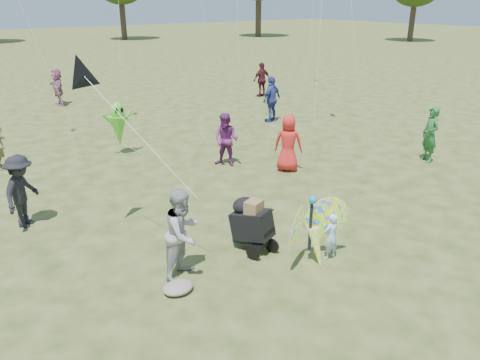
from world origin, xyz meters
The scene contains 15 objects.
ground centered at (0.00, 0.00, 0.00)m, with size 160.00×160.00×0.00m, color #51592B.
child_girl centered at (0.39, -0.68, 0.48)m, with size 0.35×0.23×0.95m, color #AFCCF8.
adult_man centered at (-2.21, 0.49, 0.86)m, with size 0.83×0.65×1.71m, color #9B9BA0.
grey_bag centered at (-2.59, 0.08, 0.09)m, with size 0.55×0.45×0.18m, color gray.
crowd_a centered at (3.08, 3.58, 0.84)m, with size 0.82×0.53×1.68m, color red.
crowd_b centered at (-4.07, 4.35, 0.83)m, with size 1.08×0.62×1.67m, color black.
crowd_c centered at (6.47, 8.38, 0.93)m, with size 1.09×0.45×1.86m, color #33408E.
crowd_e centered at (1.87, 5.01, 0.81)m, with size 0.78×0.61×1.62m, color #6B2367.
crowd_f centered at (7.17, 1.61, 0.86)m, with size 0.63×0.41×1.73m, color #24602D.
crowd_h centered at (9.45, 12.73, 0.87)m, with size 1.02×0.42×1.74m, color #4B1921.
crowd_j centered at (0.38, 16.89, 0.85)m, with size 1.58×0.50×1.71m, color #9D5978.
jogging_stroller centered at (-0.63, 0.55, 0.61)m, with size 0.74×1.13×1.09m.
butterfly_kite centered at (-0.01, -0.59, 0.67)m, with size 1.74×0.75×1.60m.
delta_kite_rig centered at (-2.87, 2.84, 3.40)m, with size 1.52×2.60×2.45m.
alien_kite centered at (-0.31, 7.94, 0.97)m, with size 1.12×0.69×1.74m.
Camera 1 is at (-5.81, -6.13, 4.81)m, focal length 35.00 mm.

